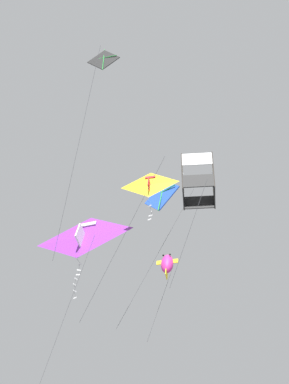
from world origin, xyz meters
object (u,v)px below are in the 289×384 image
(kite_box_mid_left, at_px, (198,181))
(kite_fish_near_right, at_px, (167,264))
(kite_delta_highest, at_px, (149,185))
(kite_delta_upper_right, at_px, (83,237))
(kite_diamond_far_centre, at_px, (162,195))
(kite_diamond_near_left, at_px, (103,63))

(kite_box_mid_left, relative_size, kite_fish_near_right, 1.07)
(kite_fish_near_right, xyz_separation_m, kite_delta_highest, (-7.72, -1.28, -0.42))
(kite_delta_upper_right, bearing_deg, kite_fish_near_right, -104.55)
(kite_delta_highest, relative_size, kite_diamond_far_centre, 0.81)
(kite_fish_near_right, bearing_deg, kite_delta_upper_right, 68.48)
(kite_delta_upper_right, relative_size, kite_box_mid_left, 1.62)
(kite_fish_near_right, relative_size, kite_delta_highest, 0.73)
(kite_box_mid_left, relative_size, kite_delta_highest, 0.79)
(kite_box_mid_left, height_order, kite_fish_near_right, kite_fish_near_right)
(kite_fish_near_right, distance_m, kite_delta_highest, 7.84)
(kite_box_mid_left, xyz_separation_m, kite_delta_highest, (2.16, 2.55, 1.80))
(kite_diamond_far_centre, bearing_deg, kite_fish_near_right, -68.73)
(kite_fish_near_right, bearing_deg, kite_delta_highest, 95.51)
(kite_box_mid_left, height_order, kite_diamond_near_left, kite_diamond_near_left)
(kite_diamond_near_left, xyz_separation_m, kite_delta_highest, (5.10, -0.41, -2.49))
(kite_delta_highest, bearing_deg, kite_fish_near_right, -85.58)
(kite_box_mid_left, bearing_deg, kite_fish_near_right, -80.45)
(kite_delta_upper_right, height_order, kite_box_mid_left, kite_delta_upper_right)
(kite_delta_upper_right, distance_m, kite_diamond_near_left, 7.89)
(kite_box_mid_left, bearing_deg, kite_delta_highest, -51.95)
(kite_delta_upper_right, distance_m, kite_box_mid_left, 6.79)
(kite_fish_near_right, relative_size, kite_diamond_far_centre, 0.59)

